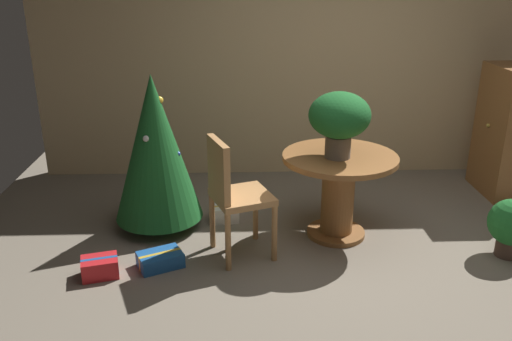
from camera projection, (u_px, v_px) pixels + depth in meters
The scene contains 11 objects.
ground_plane at pixel (366, 275), 3.91m from camera, with size 6.60×6.60×0.00m, color #756B5B.
back_wall_panel at pixel (326, 52), 5.51m from camera, with size 6.00×0.10×2.60m, color tan.
round_dining_table at pixel (338, 185), 4.35m from camera, with size 0.93×0.93×0.71m.
flower_vase at pixel (339, 118), 4.10m from camera, with size 0.48×0.48×0.52m.
wooden_chair_left at pixel (233, 191), 4.00m from camera, with size 0.54×0.54×0.95m.
holiday_tree at pixel (155, 148), 4.41m from camera, with size 0.74×0.74×1.33m.
gift_box_cream at pixel (225, 213), 4.74m from camera, with size 0.26×0.21×0.14m.
gift_box_red at pixel (100, 267), 3.88m from camera, with size 0.30×0.25×0.14m.
gift_box_blue at pixel (160, 260), 4.01m from camera, with size 0.38×0.33×0.11m.
wooden_cabinet at pixel (512, 131), 5.16m from camera, with size 0.50×0.67×1.26m.
potted_plant at pixel (512, 225), 4.09m from camera, with size 0.36×0.36×0.47m.
Camera 1 is at (-0.94, -3.36, 2.10)m, focal length 37.45 mm.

